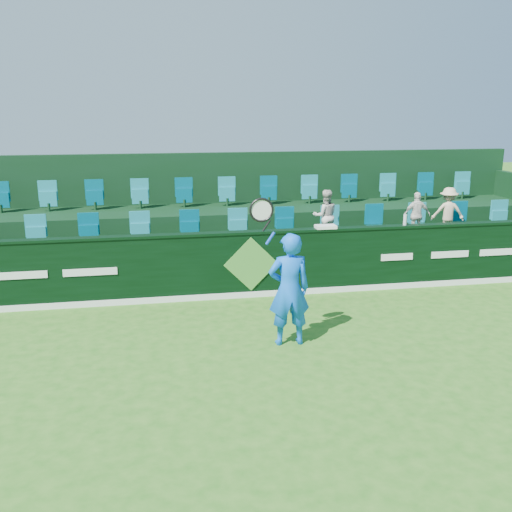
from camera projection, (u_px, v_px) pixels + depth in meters
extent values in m
plane|color=#256518|center=(300.00, 387.00, 7.82)|extent=(60.00, 60.00, 0.00)
cube|color=black|center=(250.00, 265.00, 11.47)|extent=(16.00, 0.20, 1.30)
cube|color=black|center=(250.00, 232.00, 11.30)|extent=(16.00, 0.24, 0.05)
cube|color=white|center=(251.00, 295.00, 11.51)|extent=(16.00, 0.02, 0.12)
cube|color=#498F34|center=(251.00, 264.00, 11.35)|extent=(1.10, 0.02, 1.10)
cube|color=white|center=(24.00, 275.00, 10.59)|extent=(0.85, 0.01, 0.14)
cube|color=white|center=(90.00, 272.00, 10.80)|extent=(1.00, 0.01, 0.14)
cube|color=white|center=(397.00, 257.00, 11.90)|extent=(0.70, 0.01, 0.14)
cube|color=white|center=(450.00, 254.00, 12.11)|extent=(0.85, 0.01, 0.14)
cube|color=white|center=(501.00, 252.00, 12.32)|extent=(1.00, 0.01, 0.14)
cube|color=black|center=(242.00, 263.00, 12.58)|extent=(16.00, 2.00, 0.80)
cube|color=black|center=(230.00, 234.00, 14.32)|extent=(16.00, 1.80, 1.30)
cube|color=black|center=(224.00, 202.00, 15.11)|extent=(16.00, 0.20, 2.60)
cube|color=teal|center=(238.00, 228.00, 12.78)|extent=(13.50, 0.50, 0.60)
cube|color=teal|center=(227.00, 195.00, 14.37)|extent=(13.50, 0.50, 0.60)
imported|color=blue|center=(289.00, 289.00, 9.05)|extent=(0.68, 0.45, 1.84)
cylinder|color=#143FBF|center=(270.00, 238.00, 8.68)|extent=(0.16, 0.04, 0.21)
cylinder|color=black|center=(267.00, 226.00, 8.62)|extent=(0.14, 0.03, 0.19)
torus|color=black|center=(261.00, 210.00, 8.54)|extent=(0.52, 0.04, 0.52)
cylinder|color=silver|center=(261.00, 210.00, 8.54)|extent=(0.43, 0.01, 0.43)
imported|color=beige|center=(325.00, 216.00, 12.68)|extent=(0.59, 0.46, 1.17)
imported|color=silver|center=(417.00, 215.00, 13.08)|extent=(0.65, 0.32, 1.06)
imported|color=#C8B48D|center=(448.00, 212.00, 13.21)|extent=(0.83, 0.62, 1.15)
cube|color=white|center=(326.00, 227.00, 11.56)|extent=(0.41, 0.27, 0.06)
cylinder|color=silver|center=(405.00, 220.00, 11.84)|extent=(0.07, 0.07, 0.23)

